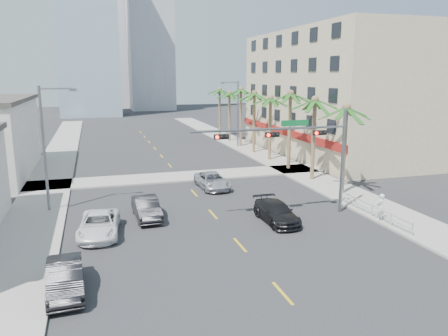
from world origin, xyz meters
The scene contains 26 objects.
ground centered at (0.00, 0.00, 0.00)m, with size 260.00×260.00×0.00m, color #262628.
sidewalk_right centered at (12.00, 20.00, 0.07)m, with size 4.00×120.00×0.15m, color gray.
sidewalk_left centered at (-12.00, 20.00, 0.07)m, with size 4.00×120.00×0.15m, color gray.
sidewalk_cross centered at (0.00, 22.00, 0.07)m, with size 80.00×4.00×0.15m, color gray.
building_right centered at (21.99, 30.00, 7.50)m, with size 15.25×28.00×15.00m.
tower_far_left centered at (-8.00, 95.00, 24.00)m, with size 14.00×14.00×48.00m, color #99B2C6.
tower_far_right centered at (9.00, 110.00, 30.00)m, with size 12.00×12.00×60.00m, color #ADADB2.
tower_far_center centered at (-3.00, 125.00, 21.00)m, with size 16.00×16.00×42.00m, color #ADADB2.
traffic_signal_mast centered at (5.78, 7.95, 5.06)m, with size 11.12×0.54×7.20m.
palm_tree_0 centered at (11.60, 12.00, 7.08)m, with size 4.80×4.80×7.80m.
palm_tree_1 centered at (11.60, 17.20, 7.43)m, with size 4.80×4.80×8.16m.
palm_tree_2 centered at (11.60, 22.40, 7.78)m, with size 4.80×4.80×8.52m.
palm_tree_3 centered at (11.60, 27.60, 7.08)m, with size 4.80×4.80×7.80m.
palm_tree_4 centered at (11.60, 32.80, 7.43)m, with size 4.80×4.80×8.16m.
palm_tree_5 centered at (11.60, 38.00, 7.78)m, with size 4.80×4.80×8.52m.
palm_tree_6 centered at (11.60, 43.20, 7.08)m, with size 4.80×4.80×7.80m.
palm_tree_7 centered at (11.60, 48.40, 7.43)m, with size 4.80×4.80×8.16m.
streetlight_left centered at (-11.00, 14.00, 5.06)m, with size 2.55×0.25×9.00m.
streetlight_right centered at (11.00, 38.00, 5.06)m, with size 2.55×0.25×9.00m.
guardrail centered at (10.30, 6.00, 0.67)m, with size 0.08×8.08×1.00m.
car_parked_mid centered at (-9.40, 0.86, 0.73)m, with size 1.55×4.43×1.46m, color black.
car_parked_far centered at (-7.80, 7.99, 0.70)m, with size 2.33×5.06×1.41m, color white.
car_lane_left centered at (-4.61, 10.48, 0.74)m, with size 1.57×4.50×1.48m, color black.
car_lane_center centered at (1.89, 17.11, 0.69)m, with size 2.28×4.95×1.38m, color silver.
car_lane_right centered at (3.65, 7.18, 0.69)m, with size 1.92×4.73×1.37m, color black.
pedestrian centered at (10.30, 5.15, 1.06)m, with size 0.66×0.44×1.82m, color white.
Camera 1 is at (-7.75, -18.64, 9.66)m, focal length 35.00 mm.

